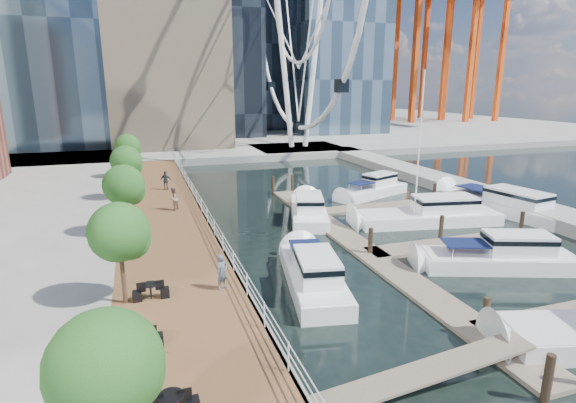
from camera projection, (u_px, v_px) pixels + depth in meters
The scene contains 16 objects.
ground at pixel (397, 325), 20.03m from camera, with size 520.00×520.00×0.00m, color black.
boardwalk at pixel (166, 234), 30.93m from camera, with size 6.00×60.00×1.00m, color brown.
seawall at pixel (209, 229), 31.85m from camera, with size 0.25×60.00×1.00m, color #595954.
land_far at pixel (180, 127), 113.64m from camera, with size 200.00×114.00×1.00m, color gray.
breakwater at pixel (464, 189), 44.42m from camera, with size 4.00×60.00×1.00m, color gray.
pier at pixel (298, 150), 71.99m from camera, with size 14.00×12.00×1.00m, color gray.
railing at pixel (207, 216), 31.56m from camera, with size 0.10×60.00×1.05m, color white, non-canonical shape.
floating_docks at pixel (419, 231), 31.52m from camera, with size 16.00×34.00×2.60m.
port_cranes at pixel (428, 51), 123.74m from camera, with size 40.00×52.00×38.00m.
street_trees at pixel (124, 185), 28.34m from camera, with size 2.60×42.60×4.60m.
cafe_tables at pixel (154, 369), 14.66m from camera, with size 2.50×13.70×0.74m.
yacht_foreground at pixel (497, 268), 26.28m from camera, with size 2.55×9.53×2.15m, color white, non-canonical shape.
pedestrian_near at pixel (222, 272), 21.09m from camera, with size 0.63×0.41×1.73m, color #4A5563.
pedestrian_mid at pixel (173, 199), 34.69m from camera, with size 0.91×0.71×1.86m, color gray.
pedestrian_far at pixel (166, 180), 41.68m from camera, with size 1.04×0.43×1.77m, color #30353C.
moored_yachts at pixel (426, 227), 33.92m from camera, with size 25.48×31.63×11.50m.
Camera 1 is at (-10.31, -15.57, 10.31)m, focal length 28.00 mm.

